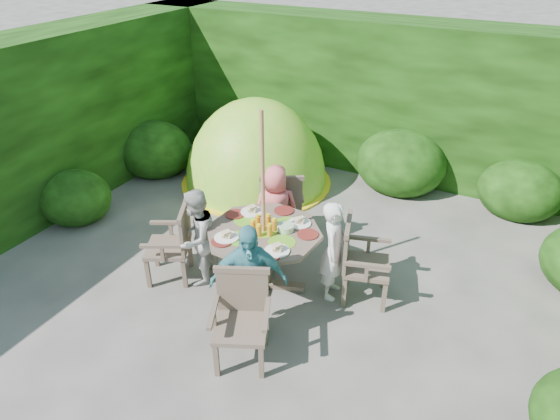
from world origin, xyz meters
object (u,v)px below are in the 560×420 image
at_px(patio_table, 264,240).
at_px(child_back, 276,210).
at_px(garden_chair_right, 360,260).
at_px(garden_chair_left, 174,242).
at_px(parasol_pole, 263,207).
at_px(child_right, 334,251).
at_px(child_left, 197,238).
at_px(child_front, 249,283).
at_px(dome_tent, 256,182).
at_px(garden_chair_front, 241,316).
at_px(garden_chair_back, 281,204).

height_order(patio_table, child_back, child_back).
xyz_separation_m(garden_chair_right, garden_chair_left, (-2.09, -0.66, -0.01)).
distance_m(garden_chair_right, child_back, 1.36).
height_order(parasol_pole, child_right, parasol_pole).
relative_size(child_left, child_front, 0.91).
xyz_separation_m(garden_chair_left, dome_tent, (-0.41, 2.66, -0.50)).
height_order(child_front, dome_tent, dome_tent).
distance_m(parasol_pole, child_left, 0.94).
bearing_deg(dome_tent, child_right, -30.57).
xyz_separation_m(garden_chair_right, garden_chair_front, (-0.71, -1.39, -0.02)).
bearing_deg(garden_chair_front, dome_tent, 93.66).
bearing_deg(patio_table, garden_chair_left, -162.79).
distance_m(patio_table, child_right, 0.80).
bearing_deg(garden_chair_right, patio_table, 91.85).
bearing_deg(child_left, garden_chair_front, 47.80).
distance_m(garden_chair_right, garden_chair_front, 1.56).
relative_size(child_front, dome_tent, 0.47).
bearing_deg(child_back, child_front, 73.60).
height_order(garden_chair_left, dome_tent, dome_tent).
relative_size(parasol_pole, garden_chair_right, 2.30).
xyz_separation_m(child_back, child_front, (0.49, -1.52, 0.06)).
bearing_deg(child_left, dome_tent, -170.64).
relative_size(garden_chair_left, garden_chair_back, 0.96).
bearing_deg(child_left, parasol_pole, 102.04).
relative_size(parasol_pole, garden_chair_back, 2.26).
bearing_deg(dome_tent, garden_chair_left, -68.48).
bearing_deg(child_left, child_right, 102.04).
xyz_separation_m(patio_table, parasol_pole, (-0.00, -0.00, 0.44)).
bearing_deg(parasol_pole, child_back, 107.86).
distance_m(child_left, dome_tent, 2.75).
distance_m(patio_table, parasol_pole, 0.44).
relative_size(parasol_pole, garden_chair_front, 2.38).
bearing_deg(child_back, parasol_pole, 73.60).
height_order(garden_chair_back, child_right, child_right).
distance_m(parasol_pole, dome_tent, 2.97).
bearing_deg(child_right, child_front, 140.70).
bearing_deg(patio_table, child_front, -72.47).
bearing_deg(patio_table, garden_chair_back, 107.15).
xyz_separation_m(parasol_pole, child_right, (0.76, 0.25, -0.49)).
distance_m(patio_table, garden_chair_left, 1.12).
bearing_deg(patio_table, child_back, 108.19).
distance_m(garden_chair_left, garden_chair_front, 1.56).
distance_m(garden_chair_back, child_back, 0.31).
height_order(garden_chair_left, child_front, child_front).
distance_m(parasol_pole, child_front, 0.91).
bearing_deg(child_left, child_front, 57.04).
height_order(patio_table, child_right, child_right).
distance_m(garden_chair_left, child_left, 0.32).
bearing_deg(patio_table, parasol_pole, -149.34).
bearing_deg(child_left, garden_chair_left, -80.53).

